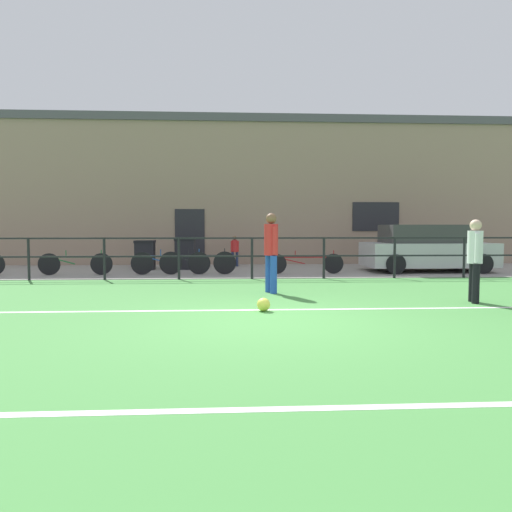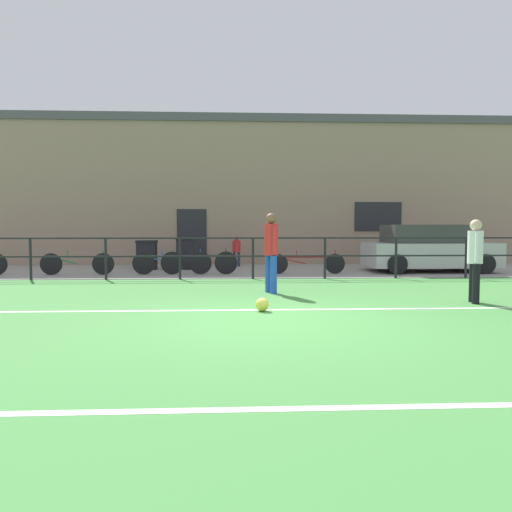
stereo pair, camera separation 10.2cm
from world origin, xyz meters
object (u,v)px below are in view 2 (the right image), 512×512
object	(u,v)px
player_striker	(475,256)
bicycle_parked_4	(172,263)
bicycle_parked_2	(77,264)
soccer_ball_match	(262,305)
trash_bin_1	(147,255)
spectator_child	(237,249)
parked_car_red	(428,249)
trash_bin_0	(187,253)
bicycle_parked_1	(306,263)
bicycle_parked_0	(199,262)
player_winger	(271,248)

from	to	relation	value
player_striker	bicycle_parked_4	size ratio (longest dim) A/B	0.67
bicycle_parked_2	soccer_ball_match	bearing A→B (deg)	-51.32
bicycle_parked_2	trash_bin_1	bearing A→B (deg)	44.16
bicycle_parked_2	spectator_child	bearing A→B (deg)	31.07
parked_car_red	trash_bin_0	size ratio (longest dim) A/B	3.77
bicycle_parked_1	player_striker	bearing A→B (deg)	-67.51
bicycle_parked_2	trash_bin_0	distance (m)	3.56
spectator_child	bicycle_parked_1	distance (m)	3.54
bicycle_parked_2	bicycle_parked_4	world-z (taller)	bicycle_parked_4
bicycle_parked_0	bicycle_parked_4	world-z (taller)	bicycle_parked_0
spectator_child	trash_bin_1	distance (m)	3.20
player_winger	soccer_ball_match	bearing A→B (deg)	152.41
trash_bin_1	bicycle_parked_4	bearing A→B (deg)	-58.61
player_striker	parked_car_red	distance (m)	6.46
player_striker	player_winger	world-z (taller)	player_winger
player_winger	bicycle_parked_1	bearing A→B (deg)	-38.27
spectator_child	bicycle_parked_4	xyz separation A→B (m)	(-1.95, -2.85, -0.27)
soccer_ball_match	bicycle_parked_4	world-z (taller)	bicycle_parked_4
bicycle_parked_0	bicycle_parked_2	bearing A→B (deg)	180.00
bicycle_parked_2	player_winger	bearing A→B (deg)	-36.75
player_winger	bicycle_parked_4	distance (m)	4.87
bicycle_parked_0	bicycle_parked_1	distance (m)	3.22
bicycle_parked_1	player_winger	bearing A→B (deg)	-108.89
spectator_child	bicycle_parked_0	size ratio (longest dim) A/B	0.48
bicycle_parked_2	bicycle_parked_1	bearing A→B (deg)	-0.00
bicycle_parked_0	trash_bin_0	xyz separation A→B (m)	(-0.53, 1.82, 0.17)
soccer_ball_match	spectator_child	size ratio (longest dim) A/B	0.21
bicycle_parked_1	bicycle_parked_2	size ratio (longest dim) A/B	1.08
player_winger	bicycle_parked_0	xyz separation A→B (m)	(-1.84, 4.05, -0.61)
bicycle_parked_4	trash_bin_0	bearing A→B (deg)	81.46
player_winger	bicycle_parked_0	distance (m)	4.49
bicycle_parked_4	trash_bin_0	distance (m)	1.85
bicycle_parked_4	trash_bin_0	size ratio (longest dim) A/B	2.24
player_winger	bicycle_parked_1	distance (m)	4.33
bicycle_parked_1	trash_bin_1	distance (m)	5.34
soccer_ball_match	bicycle_parked_1	xyz separation A→B (m)	(1.72, 6.36, 0.22)
trash_bin_0	bicycle_parked_0	bearing A→B (deg)	-73.75
player_winger	trash_bin_0	xyz separation A→B (m)	(-2.37, 5.87, -0.43)
player_winger	trash_bin_1	world-z (taller)	player_winger
player_striker	bicycle_parked_1	world-z (taller)	player_striker
bicycle_parked_2	bicycle_parked_4	xyz separation A→B (m)	(2.78, -0.00, 0.01)
player_striker	spectator_child	distance (m)	9.57
parked_car_red	trash_bin_1	world-z (taller)	parked_car_red
bicycle_parked_0	bicycle_parked_1	bearing A→B (deg)	-0.00
player_striker	spectator_child	world-z (taller)	player_striker
soccer_ball_match	parked_car_red	xyz separation A→B (m)	(5.70, 6.96, 0.61)
player_striker	bicycle_parked_2	world-z (taller)	player_striker
player_striker	bicycle_parked_2	distance (m)	10.76
player_striker	trash_bin_0	world-z (taller)	player_striker
trash_bin_0	trash_bin_1	distance (m)	1.31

